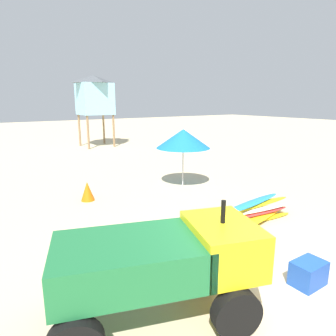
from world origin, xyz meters
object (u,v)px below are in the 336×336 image
lifeguard_tower (95,95)px  traffic_cone_near (87,191)px  cooler_box (308,273)px  surfboard_pile (252,213)px  beach_umbrella_left (183,139)px  utility_cart (162,261)px

lifeguard_tower → traffic_cone_near: bearing=-112.0°
cooler_box → traffic_cone_near: bearing=104.5°
surfboard_pile → beach_umbrella_left: size_ratio=1.39×
lifeguard_tower → beach_umbrella_left: 9.96m
beach_umbrella_left → cooler_box: beach_umbrella_left is taller
beach_umbrella_left → traffic_cone_near: (-3.07, 0.29, -1.28)m
lifeguard_tower → traffic_cone_near: size_ratio=7.77×
lifeguard_tower → cooler_box: 15.64m
surfboard_pile → beach_umbrella_left: 3.57m
traffic_cone_near → surfboard_pile: bearing=-54.0°
traffic_cone_near → lifeguard_tower: bearing=68.0°
utility_cart → lifeguard_tower: size_ratio=0.67×
lifeguard_tower → surfboard_pile: bearing=-95.5°
utility_cart → beach_umbrella_left: 6.11m
utility_cart → cooler_box: size_ratio=5.52×
surfboard_pile → beach_umbrella_left: (0.47, 3.29, 1.32)m
traffic_cone_near → cooler_box: size_ratio=1.06×
utility_cart → beach_umbrella_left: beach_umbrella_left is taller
surfboard_pile → cooler_box: bearing=-118.9°
beach_umbrella_left → lifeguard_tower: bearing=85.4°
surfboard_pile → lifeguard_tower: lifeguard_tower is taller
utility_cart → beach_umbrella_left: bearing=51.0°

